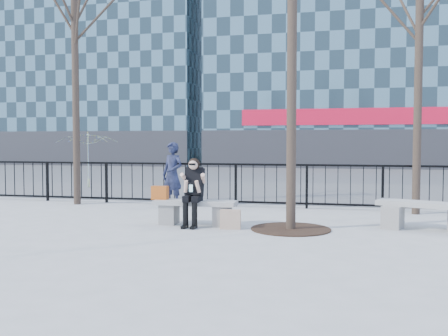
% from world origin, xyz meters
% --- Properties ---
extents(ground, '(120.00, 120.00, 0.00)m').
position_xyz_m(ground, '(0.00, 0.00, 0.00)').
color(ground, gray).
rests_on(ground, ground).
extents(street_surface, '(60.00, 23.00, 0.01)m').
position_xyz_m(street_surface, '(0.00, 15.00, 0.00)').
color(street_surface, '#474747').
rests_on(street_surface, ground).
extents(railing, '(14.00, 0.06, 1.10)m').
position_xyz_m(railing, '(0.00, 3.00, 0.55)').
color(railing, black).
rests_on(railing, ground).
extents(building_left, '(16.20, 10.20, 22.60)m').
position_xyz_m(building_left, '(-15.00, 27.00, 11.30)').
color(building_left, slate).
rests_on(building_left, ground).
extents(tree_left, '(2.80, 2.80, 6.50)m').
position_xyz_m(tree_left, '(-4.00, 2.50, 4.86)').
color(tree_left, black).
rests_on(tree_left, ground).
extents(tree_grate, '(1.50, 1.50, 0.02)m').
position_xyz_m(tree_grate, '(1.90, -0.10, 0.01)').
color(tree_grate, black).
rests_on(tree_grate, ground).
extents(bench_main, '(1.65, 0.46, 0.49)m').
position_xyz_m(bench_main, '(0.00, 0.00, 0.30)').
color(bench_main, slate).
rests_on(bench_main, ground).
extents(bench_second, '(1.76, 0.49, 0.52)m').
position_xyz_m(bench_second, '(4.37, 0.48, 0.32)').
color(bench_second, slate).
rests_on(bench_second, ground).
extents(seated_woman, '(0.50, 0.64, 1.34)m').
position_xyz_m(seated_woman, '(0.00, -0.16, 0.67)').
color(seated_woman, black).
rests_on(seated_woman, ground).
extents(handbag, '(0.34, 0.17, 0.27)m').
position_xyz_m(handbag, '(-0.75, 0.02, 0.63)').
color(handbag, '#AE4D15').
rests_on(handbag, bench_main).
extents(shopping_bag, '(0.40, 0.19, 0.37)m').
position_xyz_m(shopping_bag, '(0.78, -0.29, 0.18)').
color(shopping_bag, '#D0B393').
rests_on(shopping_bag, ground).
extents(standing_man, '(0.71, 0.59, 1.65)m').
position_xyz_m(standing_man, '(-1.36, 2.59, 0.82)').
color(standing_man, black).
rests_on(standing_man, ground).
extents(vendor_umbrella, '(2.22, 2.27, 2.03)m').
position_xyz_m(vendor_umbrella, '(-6.04, 6.85, 1.01)').
color(vendor_umbrella, '#F4F436').
rests_on(vendor_umbrella, ground).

